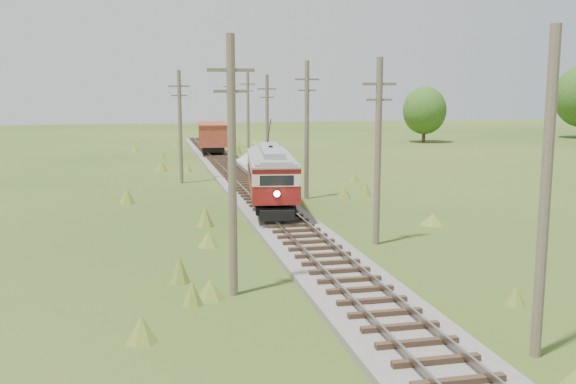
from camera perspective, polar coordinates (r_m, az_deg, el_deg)
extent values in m
cube|color=#605B54|center=(44.78, -3.26, 0.05)|extent=(3.60, 96.00, 0.25)
cube|color=#726659|center=(44.62, -4.17, 0.48)|extent=(0.08, 96.00, 0.17)
cube|color=#726659|center=(44.84, -2.36, 0.54)|extent=(0.08, 96.00, 0.17)
cube|color=#2D2116|center=(44.75, -3.26, 0.31)|extent=(2.40, 96.00, 0.16)
cube|color=black|center=(37.70, -1.53, -0.37)|extent=(3.37, 9.92, 0.40)
cube|color=maroon|center=(37.56, -1.54, 0.96)|extent=(3.85, 10.81, 0.97)
cube|color=beige|center=(37.46, -1.54, 2.16)|extent=(3.88, 10.87, 0.62)
cube|color=black|center=(37.46, -1.54, 2.16)|extent=(3.84, 10.40, 0.48)
cube|color=maroon|center=(37.41, -1.54, 2.83)|extent=(3.85, 10.81, 0.26)
cube|color=gray|center=(37.38, -1.55, 3.27)|extent=(3.91, 10.92, 0.33)
cube|color=gray|center=(37.35, -1.55, 3.73)|extent=(2.15, 8.01, 0.35)
sphere|color=#FFF2BF|center=(32.25, -0.99, -0.16)|extent=(0.32, 0.32, 0.32)
cylinder|color=black|center=(38.85, -1.69, 5.41)|extent=(0.60, 4.08, 1.70)
cylinder|color=black|center=(33.74, -2.26, -1.57)|extent=(0.20, 0.71, 0.71)
cylinder|color=black|center=(33.82, -0.02, -1.54)|extent=(0.20, 0.71, 0.71)
cylinder|color=black|center=(41.62, -2.76, 0.46)|extent=(0.20, 0.71, 0.71)
cylinder|color=black|center=(41.69, -0.94, 0.49)|extent=(0.20, 0.71, 0.71)
cube|color=black|center=(70.94, -6.72, 4.02)|extent=(2.89, 8.08, 0.55)
cube|color=maroon|center=(70.83, -6.74, 5.13)|extent=(3.53, 9.00, 2.20)
cube|color=maroon|center=(70.76, -6.76, 6.06)|extent=(3.60, 9.18, 0.13)
cylinder|color=black|center=(68.29, -7.36, 3.86)|extent=(0.20, 0.89, 0.88)
cylinder|color=black|center=(68.32, -5.97, 3.89)|extent=(0.20, 0.89, 0.88)
cylinder|color=black|center=(73.55, -7.42, 4.23)|extent=(0.20, 0.89, 0.88)
cylinder|color=black|center=(73.59, -6.13, 4.26)|extent=(0.20, 0.89, 0.88)
cone|color=gray|center=(63.30, -3.52, 3.12)|extent=(3.07, 3.07, 1.15)
cone|color=gray|center=(62.51, -2.68, 2.83)|extent=(1.73, 1.73, 0.67)
cylinder|color=brown|center=(18.03, 21.89, -0.37)|extent=(0.30, 0.30, 8.80)
cylinder|color=brown|center=(29.66, 8.00, 3.48)|extent=(0.30, 0.30, 8.60)
cube|color=brown|center=(29.53, 8.13, 9.48)|extent=(1.60, 0.12, 0.12)
cube|color=brown|center=(29.53, 8.10, 8.12)|extent=(1.20, 0.10, 0.10)
cylinder|color=brown|center=(42.01, 1.68, 5.47)|extent=(0.30, 0.30, 9.00)
cube|color=brown|center=(41.93, 1.70, 9.98)|extent=(1.60, 0.12, 0.12)
cube|color=brown|center=(41.93, 1.69, 9.02)|extent=(1.20, 0.10, 0.10)
cylinder|color=brown|center=(54.67, -1.86, 6.00)|extent=(0.30, 0.30, 8.40)
cube|color=brown|center=(54.59, -1.88, 9.15)|extent=(1.60, 0.12, 0.12)
cube|color=brown|center=(54.60, -1.88, 8.41)|extent=(1.20, 0.10, 0.10)
cylinder|color=brown|center=(67.53, -3.57, 6.79)|extent=(0.30, 0.30, 8.90)
cube|color=brown|center=(67.48, -3.60, 9.55)|extent=(1.60, 0.12, 0.12)
cube|color=brown|center=(67.47, -3.59, 8.96)|extent=(1.20, 0.10, 0.10)
cylinder|color=brown|center=(80.37, -5.16, 7.07)|extent=(0.30, 0.30, 8.70)
cube|color=brown|center=(80.32, -5.19, 9.32)|extent=(1.60, 0.12, 0.12)
cube|color=brown|center=(80.32, -5.18, 8.82)|extent=(1.20, 0.10, 0.10)
cylinder|color=brown|center=(22.01, -4.99, 2.13)|extent=(0.30, 0.30, 9.00)
cube|color=brown|center=(21.86, -5.11, 10.75)|extent=(1.60, 0.12, 0.12)
cube|color=brown|center=(21.85, -5.08, 8.91)|extent=(1.20, 0.10, 0.10)
cylinder|color=brown|center=(49.81, -9.56, 5.69)|extent=(0.30, 0.30, 8.60)
cube|color=brown|center=(49.73, -9.66, 9.26)|extent=(1.60, 0.12, 0.12)
cube|color=brown|center=(49.73, -9.63, 8.45)|extent=(1.20, 0.10, 0.10)
cylinder|color=#38281C|center=(89.86, 11.98, 5.15)|extent=(0.50, 0.50, 2.52)
ellipsoid|color=#244815|center=(89.71, 12.04, 7.11)|extent=(5.88, 5.88, 6.47)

